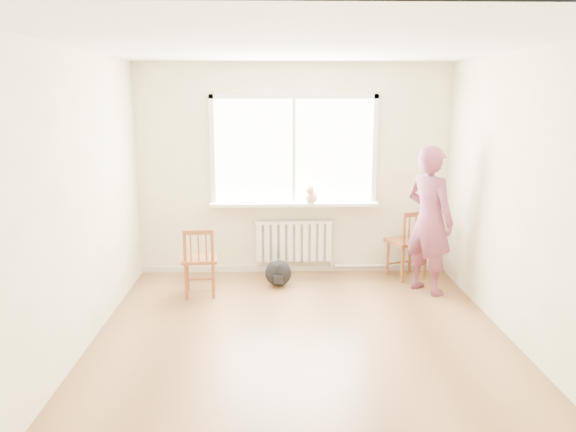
{
  "coord_description": "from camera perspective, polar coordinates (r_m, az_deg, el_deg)",
  "views": [
    {
      "loc": [
        -0.27,
        -4.91,
        2.28
      ],
      "look_at": [
        -0.1,
        1.2,
        0.97
      ],
      "focal_mm": 35.0,
      "sensor_mm": 36.0,
      "label": 1
    }
  ],
  "objects": [
    {
      "name": "heating_pipe",
      "position": [
        7.59,
        10.09,
        -4.98
      ],
      "size": [
        1.4,
        0.04,
        0.04
      ],
      "primitive_type": "cylinder",
      "rotation": [
        0.0,
        1.57,
        0.0
      ],
      "color": "silver",
      "rests_on": "back_wall"
    },
    {
      "name": "person",
      "position": [
        6.73,
        14.16,
        -0.42
      ],
      "size": [
        0.71,
        0.76,
        1.74
      ],
      "primitive_type": "imported",
      "rotation": [
        0.0,
        0.0,
        2.19
      ],
      "color": "#C44177",
      "rests_on": "floor"
    },
    {
      "name": "windowsill",
      "position": [
        7.18,
        0.61,
        1.24
      ],
      "size": [
        2.15,
        0.22,
        0.04
      ],
      "primitive_type": "cube",
      "color": "white",
      "rests_on": "back_wall"
    },
    {
      "name": "back_wall",
      "position": [
        7.23,
        0.58,
        4.68
      ],
      "size": [
        4.0,
        0.01,
        2.7
      ],
      "primitive_type": "cube",
      "color": "#F2E9C2",
      "rests_on": "ground"
    },
    {
      "name": "backpack",
      "position": [
        6.9,
        -1.0,
        -5.82
      ],
      "size": [
        0.39,
        0.34,
        0.32
      ],
      "primitive_type": "ellipsoid",
      "rotation": [
        0.0,
        0.0,
        -0.38
      ],
      "color": "black",
      "rests_on": "floor"
    },
    {
      "name": "baseboard",
      "position": [
        7.49,
        0.57,
        -5.32
      ],
      "size": [
        4.0,
        0.03,
        0.08
      ],
      "primitive_type": "cube",
      "color": "beige",
      "rests_on": "ground"
    },
    {
      "name": "floor",
      "position": [
        5.42,
        1.47,
        -12.81
      ],
      "size": [
        4.5,
        4.5,
        0.0
      ],
      "primitive_type": "plane",
      "color": "olive",
      "rests_on": "ground"
    },
    {
      "name": "chair_left",
      "position": [
        6.57,
        -8.98,
        -4.61
      ],
      "size": [
        0.44,
        0.42,
        0.82
      ],
      "rotation": [
        0.0,
        0.0,
        3.23
      ],
      "color": "brown",
      "rests_on": "floor"
    },
    {
      "name": "cat",
      "position": [
        7.09,
        2.37,
        2.14
      ],
      "size": [
        0.22,
        0.4,
        0.27
      ],
      "rotation": [
        0.0,
        0.0,
        -0.21
      ],
      "color": "beige",
      "rests_on": "windowsill"
    },
    {
      "name": "ceiling",
      "position": [
        4.94,
        1.65,
        16.94
      ],
      "size": [
        4.5,
        4.5,
        0.0
      ],
      "primitive_type": "plane",
      "rotation": [
        3.14,
        0.0,
        0.0
      ],
      "color": "white",
      "rests_on": "back_wall"
    },
    {
      "name": "chair_right",
      "position": [
        7.26,
        12.21,
        -2.8
      ],
      "size": [
        0.56,
        0.55,
        0.89
      ],
      "rotation": [
        0.0,
        0.0,
        3.5
      ],
      "color": "brown",
      "rests_on": "floor"
    },
    {
      "name": "window",
      "position": [
        7.17,
        0.6,
        7.13
      ],
      "size": [
        2.12,
        0.05,
        1.42
      ],
      "color": "white",
      "rests_on": "back_wall"
    },
    {
      "name": "radiator",
      "position": [
        7.31,
        0.59,
        -2.51
      ],
      "size": [
        1.0,
        0.12,
        0.55
      ],
      "color": "white",
      "rests_on": "back_wall"
    }
  ]
}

